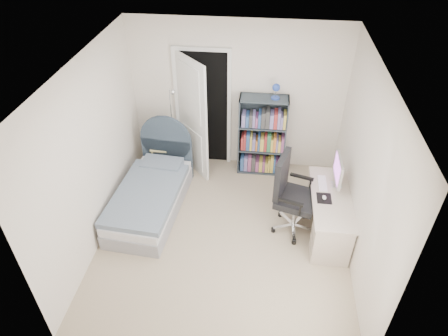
# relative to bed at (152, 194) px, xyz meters

# --- Properties ---
(room_shell) EXTENTS (3.50, 3.70, 2.60)m
(room_shell) POSITION_rel_bed_xyz_m (1.15, -0.44, 0.99)
(room_shell) COLOR gray
(room_shell) RESTS_ON ground
(door) EXTENTS (0.92, 0.63, 2.06)m
(door) POSITION_rel_bed_xyz_m (0.52, 1.14, 0.78)
(door) COLOR black
(door) RESTS_ON ground
(bed) EXTENTS (1.00, 1.89, 1.13)m
(bed) POSITION_rel_bed_xyz_m (0.00, 0.00, 0.00)
(bed) COLOR gray
(bed) RESTS_ON ground
(nightstand) EXTENTS (0.39, 0.39, 0.58)m
(nightstand) POSITION_rel_bed_xyz_m (-0.04, 1.00, 0.12)
(nightstand) COLOR #DACD86
(nightstand) RESTS_ON ground
(floor_lamp) EXTENTS (0.22, 0.22, 1.51)m
(floor_lamp) POSITION_rel_bed_xyz_m (0.16, 1.02, 0.36)
(floor_lamp) COLOR silver
(floor_lamp) RESTS_ON ground
(bookcase) EXTENTS (0.78, 0.33, 1.63)m
(bookcase) POSITION_rel_bed_xyz_m (1.61, 1.15, 0.36)
(bookcase) COLOR #323C44
(bookcase) RESTS_ON ground
(desk) EXTENTS (0.53, 1.33, 1.09)m
(desk) POSITION_rel_bed_xyz_m (2.59, -0.21, 0.10)
(desk) COLOR beige
(desk) RESTS_ON ground
(office_chair) EXTENTS (0.67, 0.69, 1.21)m
(office_chair) POSITION_rel_bed_xyz_m (2.04, -0.19, 0.41)
(office_chair) COLOR silver
(office_chair) RESTS_ON ground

